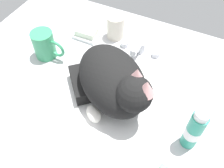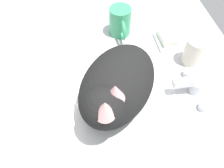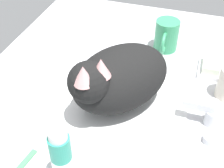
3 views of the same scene
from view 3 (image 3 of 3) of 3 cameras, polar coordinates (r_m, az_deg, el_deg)
The scene contains 8 objects.
ground_plane at distance 79.78cm, azimuth 1.50°, elevation -4.35°, with size 110.00×82.50×3.00cm, color silver.
sink_basin at distance 78.43cm, azimuth 1.52°, elevation -3.35°, with size 33.59×33.59×0.87cm, color white.
faucet at distance 75.75cm, azimuth 17.28°, elevation -5.42°, with size 14.57×9.13×6.01cm.
cat at distance 72.43cm, azimuth 0.84°, elevation 1.07°, with size 30.76×28.35×17.64cm.
coffee_mug at distance 96.76cm, azimuth 9.95°, elevation 8.72°, with size 11.58×7.20×9.59cm.
soap_dish at distance 92.64cm, azimuth 17.49°, elevation 2.56°, with size 9.00×6.40×1.20cm, color white.
soap_bar at distance 91.66cm, azimuth 17.70°, elevation 3.40°, with size 7.43×4.56×2.21cm, color silver.
toothpaste_bottle at distance 59.90cm, azimuth -9.23°, elevation -13.40°, with size 4.12×4.12×14.51cm.
Camera 3 is at (54.67, 15.14, 54.59)cm, focal length 49.73 mm.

